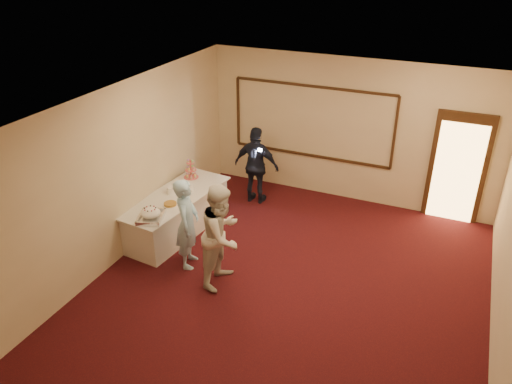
% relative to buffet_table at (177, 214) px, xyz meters
% --- Properties ---
extents(floor, '(7.00, 7.00, 0.00)m').
position_rel_buffet_table_xyz_m(floor, '(2.54, -0.82, -0.39)').
color(floor, black).
rests_on(floor, ground).
extents(room_walls, '(6.04, 7.04, 3.02)m').
position_rel_buffet_table_xyz_m(room_walls, '(2.54, -0.82, 1.64)').
color(room_walls, beige).
rests_on(room_walls, floor).
extents(wall_molding, '(3.45, 0.04, 1.55)m').
position_rel_buffet_table_xyz_m(wall_molding, '(1.74, 2.65, 1.21)').
color(wall_molding, black).
rests_on(wall_molding, room_walls).
extents(doorway, '(1.05, 0.07, 2.20)m').
position_rel_buffet_table_xyz_m(doorway, '(4.69, 2.64, 0.69)').
color(doorway, black).
rests_on(doorway, floor).
extents(buffet_table, '(1.16, 2.46, 0.77)m').
position_rel_buffet_table_xyz_m(buffet_table, '(0.00, 0.00, 0.00)').
color(buffet_table, silver).
rests_on(buffet_table, floor).
extents(pavlova_tray, '(0.54, 0.61, 0.20)m').
position_rel_buffet_table_xyz_m(pavlova_tray, '(0.08, -0.89, 0.47)').
color(pavlova_tray, silver).
rests_on(pavlova_tray, buffet_table).
extents(cupcake_stand, '(0.29, 0.29, 0.42)m').
position_rel_buffet_table_xyz_m(cupcake_stand, '(-0.13, 0.81, 0.53)').
color(cupcake_stand, '#DE5A5E').
rests_on(cupcake_stand, buffet_table).
extents(plate_stack_a, '(0.17, 0.17, 0.14)m').
position_rel_buffet_table_xyz_m(plate_stack_a, '(-0.10, 0.05, 0.45)').
color(plate_stack_a, white).
rests_on(plate_stack_a, buffet_table).
extents(plate_stack_b, '(0.17, 0.17, 0.14)m').
position_rel_buffet_table_xyz_m(plate_stack_b, '(0.13, 0.31, 0.45)').
color(plate_stack_b, white).
rests_on(plate_stack_b, buffet_table).
extents(tart, '(0.26, 0.26, 0.05)m').
position_rel_buffet_table_xyz_m(tart, '(0.12, -0.35, 0.41)').
color(tart, white).
rests_on(tart, buffet_table).
extents(man, '(0.54, 0.67, 1.60)m').
position_rel_buffet_table_xyz_m(man, '(0.75, -0.82, 0.41)').
color(man, '#A2CFF5').
rests_on(man, floor).
extents(woman, '(0.68, 0.86, 1.74)m').
position_rel_buffet_table_xyz_m(woman, '(1.49, -1.00, 0.48)').
color(woman, beige).
rests_on(woman, floor).
extents(guest, '(0.97, 0.40, 1.65)m').
position_rel_buffet_table_xyz_m(guest, '(0.88, 1.74, 0.44)').
color(guest, black).
rests_on(guest, floor).
extents(camera_flash, '(0.08, 0.06, 0.05)m').
position_rel_buffet_table_xyz_m(camera_flash, '(1.01, 1.61, 0.86)').
color(camera_flash, white).
rests_on(camera_flash, guest).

